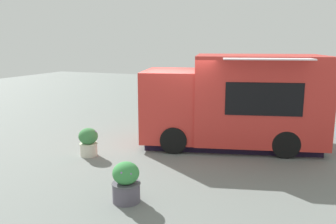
{
  "coord_description": "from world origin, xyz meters",
  "views": [
    {
      "loc": [
        9.32,
        3.44,
        2.95
      ],
      "look_at": [
        0.01,
        -0.3,
        0.95
      ],
      "focal_mm": 37.76,
      "sensor_mm": 36.0,
      "label": 1
    }
  ],
  "objects_px": {
    "food_truck": "(235,103)",
    "planter_flowering_near": "(126,182)",
    "planter_flowering_far": "(88,141)",
    "person_customer": "(181,107)"
  },
  "relations": [
    {
      "from": "food_truck",
      "to": "planter_flowering_far",
      "type": "relative_size",
      "value": 7.2
    },
    {
      "from": "food_truck",
      "to": "planter_flowering_near",
      "type": "distance_m",
      "value": 4.69
    },
    {
      "from": "planter_flowering_near",
      "to": "planter_flowering_far",
      "type": "bearing_deg",
      "value": -132.55
    },
    {
      "from": "food_truck",
      "to": "planter_flowering_near",
      "type": "bearing_deg",
      "value": -13.97
    },
    {
      "from": "planter_flowering_far",
      "to": "person_customer",
      "type": "bearing_deg",
      "value": 175.21
    },
    {
      "from": "food_truck",
      "to": "planter_flowering_near",
      "type": "relative_size",
      "value": 6.92
    },
    {
      "from": "planter_flowering_near",
      "to": "person_customer",
      "type": "bearing_deg",
      "value": -167.55
    },
    {
      "from": "person_customer",
      "to": "planter_flowering_far",
      "type": "relative_size",
      "value": 1.13
    },
    {
      "from": "person_customer",
      "to": "planter_flowering_far",
      "type": "bearing_deg",
      "value": -4.79
    },
    {
      "from": "food_truck",
      "to": "person_customer",
      "type": "relative_size",
      "value": 6.38
    }
  ]
}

